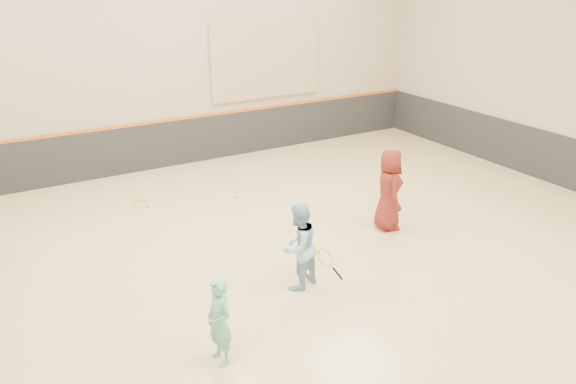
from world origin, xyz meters
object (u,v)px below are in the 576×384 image
girl (219,322)px  spare_racket (141,202)px  instructor (298,246)px  young_man (389,190)px

girl → spare_racket: (0.60, 5.72, -0.55)m
spare_racket → girl: bearing=-96.0°
instructor → young_man: (2.66, 1.02, 0.09)m
young_man → instructor: bearing=131.1°
instructor → spare_racket: size_ratio=1.88×
girl → young_man: (4.50, 2.11, 0.20)m
instructor → young_man: young_man is taller
young_man → spare_racket: young_man is taller
girl → spare_racket: girl is taller
spare_racket → instructor: bearing=-75.0°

